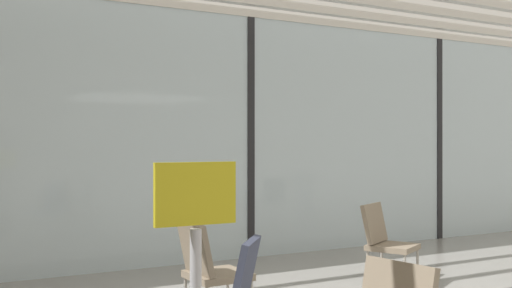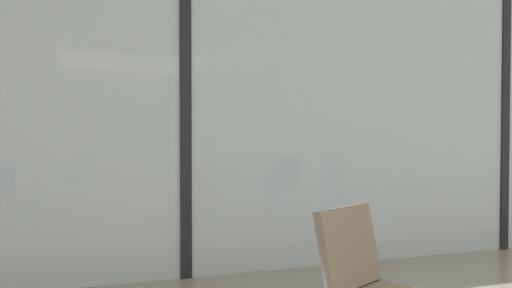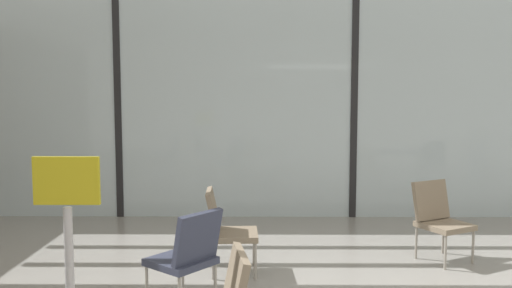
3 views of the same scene
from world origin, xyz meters
The scene contains 5 objects.
glass_curtain_wall centered at (0.00, 5.20, 1.63)m, with size 14.00×0.08×3.26m, color silver.
window_mullion_1 centered at (0.00, 5.20, 1.63)m, with size 0.10×0.12×3.26m, color black.
window_mullion_2 centered at (3.50, 5.20, 1.63)m, with size 0.10×0.12×3.26m, color black.
parked_airplane centered at (-0.94, 11.50, 1.99)m, with size 11.62×3.98×3.98m.
lounge_chair_3 centered at (0.61, 3.14, 0.49)m, with size 0.67×0.69×0.87m.
Camera 2 is at (-0.83, 0.74, 1.29)m, focal length 35.94 mm.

